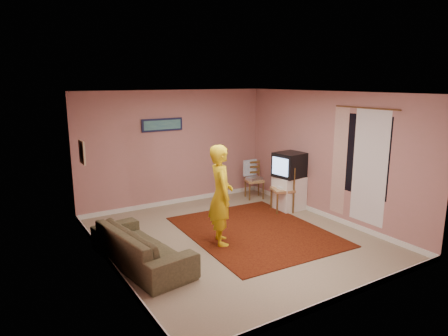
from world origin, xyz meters
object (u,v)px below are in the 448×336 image
chair_a (254,176)px  sofa (141,246)px  tv_cabinet (289,193)px  crt_tv (290,165)px  person (221,195)px  chair_b (283,184)px

chair_a → sofa: (-3.59, -1.97, -0.25)m
chair_a → sofa: 4.11m
tv_cabinet → chair_a: (-0.16, 1.09, 0.17)m
crt_tv → person: 2.43m
tv_cabinet → chair_a: chair_a is taller
sofa → person: person is taller
tv_cabinet → person: 2.48m
sofa → person: size_ratio=1.16×
chair_a → tv_cabinet: bearing=-65.3°
tv_cabinet → chair_b: bearing=-169.4°
person → sofa: bearing=111.2°
chair_b → person: size_ratio=0.32×
chair_b → person: person is taller
crt_tv → sofa: (-3.74, -0.88, -0.71)m
tv_cabinet → chair_b: size_ratio=1.31×
tv_cabinet → chair_b: (-0.23, -0.04, 0.24)m
tv_cabinet → crt_tv: (-0.01, -0.00, 0.64)m
sofa → crt_tv: bearing=-85.1°
person → chair_b: bearing=-49.0°
tv_cabinet → crt_tv: bearing=-172.7°
crt_tv → chair_a: bearing=90.5°
person → crt_tv: bearing=-50.0°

